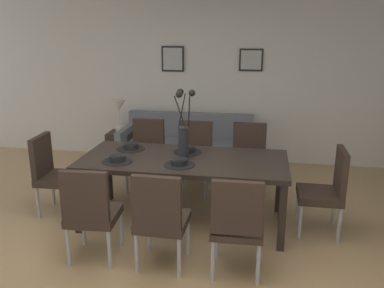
{
  "coord_description": "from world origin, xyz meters",
  "views": [
    {
      "loc": [
        0.82,
        -3.1,
        2.1
      ],
      "look_at": [
        0.07,
        1.23,
        0.82
      ],
      "focal_mm": 37.9,
      "sensor_mm": 36.0,
      "label": 1
    }
  ],
  "objects_px": {
    "dining_chair_far_left": "(160,216)",
    "framed_picture_left": "(173,59)",
    "dining_chair_head_east": "(328,187)",
    "bowl_near_right": "(131,146)",
    "dining_chair_far_right": "(195,154)",
    "bowl_near_left": "(117,158)",
    "dining_chair_mid_right": "(248,156)",
    "centerpiece_vase": "(184,133)",
    "side_table": "(121,148)",
    "dining_chair_near_right": "(147,151)",
    "dining_table": "(184,164)",
    "dining_chair_head_west": "(52,171)",
    "dining_chair_near_left": "(91,210)",
    "bowl_far_right": "(187,149)",
    "sofa": "(187,150)",
    "table_lamp": "(119,108)",
    "dining_chair_mid_left": "(237,222)",
    "framed_picture_center": "(251,60)",
    "bowl_far_left": "(179,161)"
  },
  "relations": [
    {
      "from": "dining_table",
      "to": "centerpiece_vase",
      "type": "height_order",
      "value": "centerpiece_vase"
    },
    {
      "from": "dining_chair_head_west",
      "to": "bowl_far_right",
      "type": "xyz_separation_m",
      "value": [
        1.53,
        0.25,
        0.27
      ]
    },
    {
      "from": "dining_chair_head_west",
      "to": "framed_picture_left",
      "type": "relative_size",
      "value": 2.36
    },
    {
      "from": "dining_chair_far_right",
      "to": "bowl_near_left",
      "type": "distance_m",
      "value": 1.3
    },
    {
      "from": "dining_chair_far_left",
      "to": "bowl_near_left",
      "type": "height_order",
      "value": "dining_chair_far_left"
    },
    {
      "from": "dining_chair_far_right",
      "to": "dining_chair_head_east",
      "type": "xyz_separation_m",
      "value": [
        1.53,
        -0.88,
        0.0
      ]
    },
    {
      "from": "dining_chair_near_left",
      "to": "table_lamp",
      "type": "relative_size",
      "value": 1.8
    },
    {
      "from": "bowl_near_left",
      "to": "bowl_far_right",
      "type": "height_order",
      "value": "same"
    },
    {
      "from": "centerpiece_vase",
      "to": "dining_chair_mid_left",
      "type": "bearing_deg",
      "value": -55.31
    },
    {
      "from": "dining_chair_far_left",
      "to": "dining_chair_head_east",
      "type": "xyz_separation_m",
      "value": [
        1.53,
        0.93,
        0.0
      ]
    },
    {
      "from": "dining_chair_head_west",
      "to": "centerpiece_vase",
      "type": "distance_m",
      "value": 1.61
    },
    {
      "from": "bowl_far_left",
      "to": "side_table",
      "type": "relative_size",
      "value": 0.33
    },
    {
      "from": "dining_chair_far_left",
      "to": "centerpiece_vase",
      "type": "xyz_separation_m",
      "value": [
        0.03,
        0.93,
        0.51
      ]
    },
    {
      "from": "dining_table",
      "to": "bowl_near_right",
      "type": "xyz_separation_m",
      "value": [
        -0.66,
        0.22,
        0.11
      ]
    },
    {
      "from": "dining_chair_far_left",
      "to": "bowl_far_right",
      "type": "height_order",
      "value": "dining_chair_far_left"
    },
    {
      "from": "dining_chair_near_right",
      "to": "bowl_near_left",
      "type": "xyz_separation_m",
      "value": [
        0.01,
        -1.11,
        0.27
      ]
    },
    {
      "from": "dining_chair_head_east",
      "to": "sofa",
      "type": "relative_size",
      "value": 0.47
    },
    {
      "from": "dining_chair_far_right",
      "to": "bowl_near_right",
      "type": "relative_size",
      "value": 5.41
    },
    {
      "from": "bowl_near_left",
      "to": "side_table",
      "type": "height_order",
      "value": "bowl_near_left"
    },
    {
      "from": "centerpiece_vase",
      "to": "sofa",
      "type": "relative_size",
      "value": 0.37
    },
    {
      "from": "centerpiece_vase",
      "to": "side_table",
      "type": "height_order",
      "value": "centerpiece_vase"
    },
    {
      "from": "dining_chair_head_west",
      "to": "centerpiece_vase",
      "type": "height_order",
      "value": "centerpiece_vase"
    },
    {
      "from": "dining_table",
      "to": "dining_chair_head_west",
      "type": "bearing_deg",
      "value": -179.12
    },
    {
      "from": "bowl_near_left",
      "to": "bowl_near_right",
      "type": "relative_size",
      "value": 1.0
    },
    {
      "from": "dining_chair_head_west",
      "to": "dining_chair_head_east",
      "type": "bearing_deg",
      "value": 0.38
    },
    {
      "from": "bowl_far_left",
      "to": "dining_table",
      "type": "bearing_deg",
      "value": 90.0
    },
    {
      "from": "dining_chair_near_right",
      "to": "dining_chair_far_right",
      "type": "bearing_deg",
      "value": -1.12
    },
    {
      "from": "dining_table",
      "to": "dining_chair_near_left",
      "type": "height_order",
      "value": "dining_chair_near_left"
    },
    {
      "from": "dining_chair_far_left",
      "to": "framed_picture_left",
      "type": "height_order",
      "value": "framed_picture_left"
    },
    {
      "from": "dining_chair_mid_right",
      "to": "framed_picture_left",
      "type": "xyz_separation_m",
      "value": [
        -1.26,
        1.35,
        1.1
      ]
    },
    {
      "from": "table_lamp",
      "to": "dining_chair_near_right",
      "type": "bearing_deg",
      "value": -51.86
    },
    {
      "from": "side_table",
      "to": "framed_picture_left",
      "type": "distance_m",
      "value": 1.62
    },
    {
      "from": "dining_chair_head_west",
      "to": "table_lamp",
      "type": "distance_m",
      "value": 1.82
    },
    {
      "from": "dining_chair_far_left",
      "to": "bowl_near_right",
      "type": "distance_m",
      "value": 1.34
    },
    {
      "from": "dining_table",
      "to": "bowl_near_left",
      "type": "xyz_separation_m",
      "value": [
        -0.66,
        -0.22,
        0.11
      ]
    },
    {
      "from": "dining_chair_far_right",
      "to": "table_lamp",
      "type": "height_order",
      "value": "table_lamp"
    },
    {
      "from": "table_lamp",
      "to": "dining_chair_mid_left",
      "type": "bearing_deg",
      "value": -53.32
    },
    {
      "from": "dining_chair_near_right",
      "to": "bowl_far_left",
      "type": "bearing_deg",
      "value": -58.77
    },
    {
      "from": "framed_picture_center",
      "to": "sofa",
      "type": "bearing_deg",
      "value": -151.68
    },
    {
      "from": "centerpiece_vase",
      "to": "table_lamp",
      "type": "distance_m",
      "value": 2.21
    },
    {
      "from": "dining_chair_far_right",
      "to": "table_lamp",
      "type": "xyz_separation_m",
      "value": [
        -1.32,
        0.87,
        0.38
      ]
    },
    {
      "from": "dining_chair_head_east",
      "to": "bowl_near_right",
      "type": "xyz_separation_m",
      "value": [
        -2.16,
        0.23,
        0.27
      ]
    },
    {
      "from": "dining_chair_head_east",
      "to": "dining_chair_head_west",
      "type": "bearing_deg",
      "value": -179.62
    },
    {
      "from": "dining_table",
      "to": "sofa",
      "type": "xyz_separation_m",
      "value": [
        -0.29,
        1.76,
        -0.4
      ]
    },
    {
      "from": "dining_chair_near_left",
      "to": "dining_chair_head_west",
      "type": "bearing_deg",
      "value": 133.55
    },
    {
      "from": "dining_chair_near_right",
      "to": "sofa",
      "type": "bearing_deg",
      "value": 66.27
    },
    {
      "from": "dining_chair_head_east",
      "to": "centerpiece_vase",
      "type": "bearing_deg",
      "value": 179.83
    },
    {
      "from": "dining_chair_near_left",
      "to": "centerpiece_vase",
      "type": "bearing_deg",
      "value": 53.84
    },
    {
      "from": "side_table",
      "to": "dining_table",
      "type": "bearing_deg",
      "value": -52.34
    },
    {
      "from": "side_table",
      "to": "bowl_far_right",
      "type": "bearing_deg",
      "value": -48.5
    }
  ]
}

